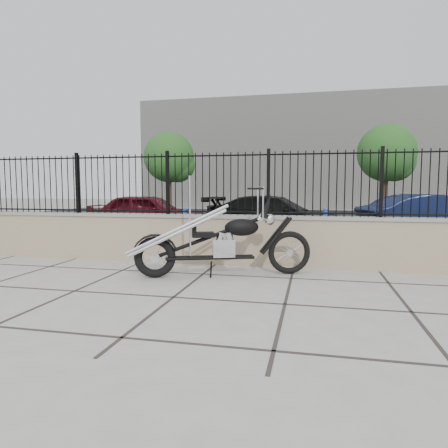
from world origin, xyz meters
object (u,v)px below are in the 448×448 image
object	(u,v)px
chopper_motorcycle	(220,226)
car_blue	(431,218)
car_red	(149,214)
car_black	(275,216)

from	to	relation	value
chopper_motorcycle	car_blue	xyz separation A→B (m)	(4.77, 5.71, -0.20)
car_blue	car_red	bearing A→B (deg)	74.10
car_red	car_black	bearing A→B (deg)	-89.95
car_black	car_blue	xyz separation A→B (m)	(4.37, 0.04, 0.03)
car_blue	car_black	bearing A→B (deg)	73.24
car_black	car_blue	distance (m)	4.37
chopper_motorcycle	car_red	size ratio (longest dim) A/B	0.74
car_red	car_black	size ratio (longest dim) A/B	0.90
car_red	car_blue	distance (m)	8.41
chopper_motorcycle	car_blue	size ratio (longest dim) A/B	0.72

